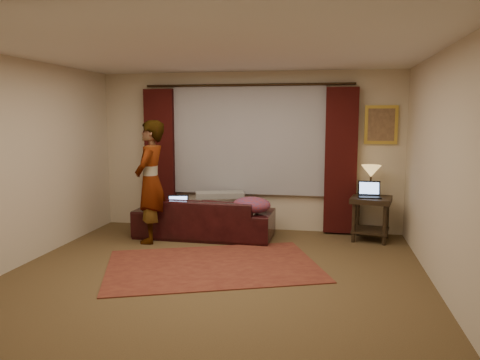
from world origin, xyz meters
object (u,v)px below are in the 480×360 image
Objects in this scene: end_table at (371,219)px; tiffany_lamp at (371,181)px; laptop_sofa at (178,204)px; laptop_table at (370,190)px; person at (151,182)px; sofa at (205,210)px.

tiffany_lamp is at bearing 95.53° from end_table.
laptop_sofa is 2.95m from end_table.
laptop_table reaches higher than laptop_sofa.
person reaches higher than end_table.
end_table is 3.37m from person.
end_table is at bearing -5.17° from laptop_sofa.
sofa is 2.56m from end_table.
laptop_table is 0.20× the size of person.
sofa is 5.96× the size of laptop_table.
laptop_table is at bearing -124.40° from end_table.
laptop_table is at bearing -98.20° from tiffany_lamp.
tiffany_lamp reaches higher than laptop_table.
end_table is (2.91, 0.47, -0.21)m from laptop_sofa.
sofa is 2.60m from tiffany_lamp.
person reaches higher than laptop_table.
sofa is 4.50× the size of tiffany_lamp.
laptop_sofa is (-0.37, -0.21, 0.12)m from sofa.
laptop_sofa is at bearing -171.94° from laptop_table.
tiffany_lamp is at bearing 103.90° from person.
sofa is at bearing -175.38° from laptop_table.
person is at bearing 31.76° from sofa.
sofa reaches higher than laptop_sofa.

